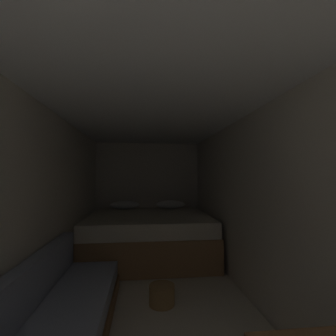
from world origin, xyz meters
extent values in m
plane|color=beige|center=(0.00, 2.24, 0.00)|extent=(7.50, 7.50, 0.00)
cube|color=beige|center=(0.00, 5.01, 1.07)|extent=(2.32, 0.05, 2.14)
cube|color=beige|center=(-1.13, 2.24, 1.07)|extent=(0.05, 5.50, 2.14)
cube|color=beige|center=(1.13, 2.24, 1.07)|extent=(0.05, 5.50, 2.14)
cube|color=white|center=(0.00, 2.24, 2.17)|extent=(2.32, 5.50, 0.05)
cube|color=#9E7247|center=(0.00, 4.03, 0.25)|extent=(2.10, 1.81, 0.51)
cube|color=beige|center=(0.00, 4.03, 0.63)|extent=(2.06, 1.77, 0.24)
ellipsoid|color=white|center=(-0.47, 4.74, 0.83)|extent=(0.60, 0.29, 0.17)
ellipsoid|color=white|center=(0.47, 4.74, 0.83)|extent=(0.60, 0.29, 0.17)
cylinder|color=olive|center=(0.11, 2.48, 0.10)|extent=(0.28, 0.28, 0.21)
camera|label=1|loc=(-0.11, -0.16, 1.42)|focal=25.17mm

